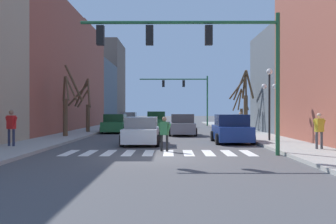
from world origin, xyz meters
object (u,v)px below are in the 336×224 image
object	(u,v)px
pedestrian_on_left_sidewalk	(319,128)
street_tree_left_near	(245,100)
street_lamp_right_corner	(269,90)
car_at_intersection	(128,120)
street_tree_right_far	(241,111)
pedestrian_waiting_at_curb	(11,125)
car_parked_left_mid	(115,124)
street_tree_right_mid	(67,105)
traffic_signal_far	(187,89)
pedestrian_crossing_street	(240,120)
pedestrian_near_right_corner	(164,131)
traffic_signal_near	(202,48)
car_driving_toward_lane	(157,121)
car_parked_right_far	(182,125)
car_parked_left_far	(232,130)
street_tree_left_mid	(85,106)
car_parked_left_near	(142,132)

from	to	relation	value
pedestrian_on_left_sidewalk	street_tree_left_near	xyz separation A→B (m)	(-0.36, 16.12, 1.69)
street_tree_left_near	street_lamp_right_corner	bearing A→B (deg)	-93.31
car_at_intersection	street_tree_right_far	world-z (taller)	street_tree_right_far
pedestrian_waiting_at_curb	street_tree_left_near	bearing A→B (deg)	-110.41
car_parked_left_mid	street_tree_right_mid	bearing A→B (deg)	159.41
traffic_signal_far	pedestrian_crossing_street	world-z (taller)	traffic_signal_far
car_at_intersection	pedestrian_waiting_at_curb	world-z (taller)	pedestrian_waiting_at_curb
pedestrian_near_right_corner	car_parked_left_mid	bearing A→B (deg)	127.67
street_tree_right_far	street_tree_left_near	bearing A→B (deg)	-86.36
street_tree_left_near	street_tree_right_far	world-z (taller)	street_tree_left_near
traffic_signal_near	car_driving_toward_lane	world-z (taller)	traffic_signal_near
car_at_intersection	street_tree_left_near	size ratio (longest dim) A/B	0.79
car_parked_left_mid	pedestrian_crossing_street	distance (m)	10.70
traffic_signal_near	pedestrian_crossing_street	distance (m)	17.60
car_parked_right_far	car_parked_left_mid	distance (m)	6.61
traffic_signal_near	car_parked_left_far	world-z (taller)	traffic_signal_near
car_parked_left_far	traffic_signal_far	bearing A→B (deg)	3.59
car_at_intersection	pedestrian_waiting_at_curb	size ratio (longest dim) A/B	2.33
street_lamp_right_corner	street_tree_left_mid	bearing A→B (deg)	144.23
car_parked_left_mid	street_tree_left_mid	size ratio (longest dim) A/B	1.00
car_parked_left_near	street_tree_left_mid	xyz separation A→B (m)	(-5.45, 10.49, 1.58)
street_tree_left_mid	car_parked_right_far	bearing A→B (deg)	-16.38
traffic_signal_near	traffic_signal_far	distance (m)	32.05
traffic_signal_near	pedestrian_waiting_at_curb	bearing A→B (deg)	163.82
car_parked_right_far	pedestrian_waiting_at_curb	world-z (taller)	pedestrian_waiting_at_curb
car_at_intersection	street_tree_left_mid	xyz separation A→B (m)	(-2.35, -11.41, 1.51)
pedestrian_waiting_at_curb	street_tree_right_far	distance (m)	21.68
traffic_signal_near	car_parked_left_mid	bearing A→B (deg)	109.87
car_parked_left_near	pedestrian_near_right_corner	distance (m)	3.95
car_parked_left_far	street_tree_left_near	distance (m)	11.52
traffic_signal_far	car_parked_left_far	world-z (taller)	traffic_signal_far
pedestrian_on_left_sidewalk	pedestrian_waiting_at_curb	bearing A→B (deg)	153.58
car_parked_left_far	street_tree_right_mid	xyz separation A→B (m)	(-10.82, 3.92, 1.50)
pedestrian_near_right_corner	car_at_intersection	bearing A→B (deg)	121.22
car_driving_toward_lane	pedestrian_waiting_at_curb	distance (m)	20.86
street_tree_left_near	traffic_signal_near	bearing A→B (deg)	-106.46
traffic_signal_far	pedestrian_near_right_corner	bearing A→B (deg)	-94.35
car_parked_left_mid	car_driving_toward_lane	bearing A→B (deg)	-30.86
traffic_signal_near	car_parked_right_far	size ratio (longest dim) A/B	2.05
street_lamp_right_corner	car_parked_right_far	distance (m)	8.89
car_parked_right_far	street_tree_right_far	distance (m)	7.82
street_lamp_right_corner	pedestrian_crossing_street	world-z (taller)	street_lamp_right_corner
car_at_intersection	pedestrian_waiting_at_curb	bearing A→B (deg)	172.57
car_parked_right_far	street_tree_left_near	xyz separation A→B (m)	(5.59, 3.95, 2.06)
traffic_signal_near	car_parked_left_far	size ratio (longest dim) A/B	2.00
street_tree_left_mid	street_tree_left_near	xyz separation A→B (m)	(13.59, 1.60, 0.51)
pedestrian_near_right_corner	street_tree_right_mid	world-z (taller)	street_tree_right_mid
car_parked_left_near	car_at_intersection	world-z (taller)	car_at_intersection
car_driving_toward_lane	pedestrian_crossing_street	bearing A→B (deg)	51.33
street_lamp_right_corner	pedestrian_crossing_street	distance (m)	10.33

